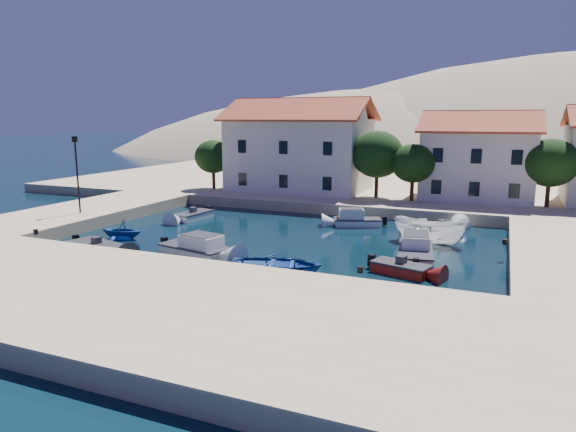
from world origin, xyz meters
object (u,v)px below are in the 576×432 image
object	(u,v)px
cabin_cruiser_south	(194,248)
lamppost	(77,167)
cabin_cruiser_east	(415,251)
building_left	(300,144)
building_mid	(479,154)
boat_east	(429,243)
rowboat_south	(276,272)

from	to	relation	value
cabin_cruiser_south	lamppost	bearing A→B (deg)	174.22
lamppost	cabin_cruiser_south	bearing A→B (deg)	-17.73
lamppost	cabin_cruiser_east	distance (m)	27.41
building_left	building_mid	xyz separation A→B (m)	(18.00, 1.00, -0.71)
building_left	building_mid	bearing A→B (deg)	3.18
lamppost	boat_east	size ratio (longest dim) A/B	1.17
building_mid	rowboat_south	world-z (taller)	building_mid
cabin_cruiser_south	building_left	bearing A→B (deg)	107.42
building_left	cabin_cruiser_east	distance (m)	25.65
lamppost	building_left	bearing A→B (deg)	60.10
building_left	rowboat_south	world-z (taller)	building_left
lamppost	rowboat_south	bearing A→B (deg)	-15.93
building_mid	boat_east	distance (m)	17.21
cabin_cruiser_east	lamppost	bearing A→B (deg)	81.20
cabin_cruiser_south	rowboat_south	xyz separation A→B (m)	(6.35, -1.34, -0.48)
boat_east	lamppost	bearing A→B (deg)	110.11
lamppost	rowboat_south	xyz separation A→B (m)	(20.19, -5.76, -4.75)
lamppost	building_mid	bearing A→B (deg)	35.45
building_mid	cabin_cruiser_east	world-z (taller)	building_mid
building_mid	cabin_cruiser_east	distance (m)	21.32
building_left	lamppost	world-z (taller)	building_left
building_mid	cabin_cruiser_south	size ratio (longest dim) A/B	2.07
cabin_cruiser_south	cabin_cruiser_east	size ratio (longest dim) A/B	0.95
boat_east	building_left	bearing A→B (deg)	56.36
building_left	cabin_cruiser_east	world-z (taller)	building_left
building_mid	lamppost	size ratio (longest dim) A/B	1.69
building_mid	cabin_cruiser_south	bearing A→B (deg)	-121.63
lamppost	cabin_cruiser_east	size ratio (longest dim) A/B	1.16
rowboat_south	boat_east	world-z (taller)	boat_east
rowboat_south	building_left	bearing A→B (deg)	2.58
building_left	building_mid	distance (m)	18.04
cabin_cruiser_south	boat_east	size ratio (longest dim) A/B	0.96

